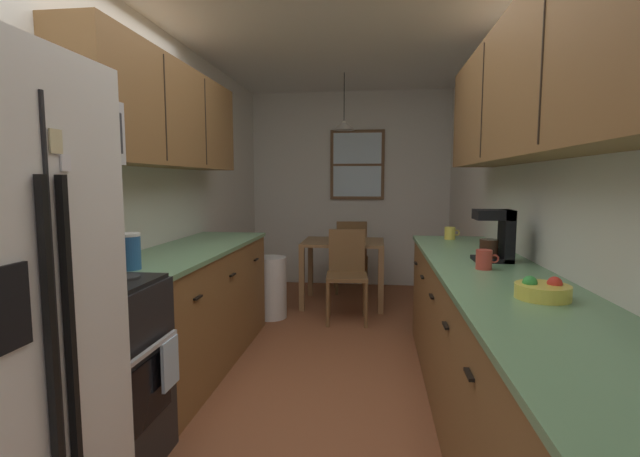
{
  "coord_description": "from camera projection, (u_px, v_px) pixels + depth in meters",
  "views": [
    {
      "loc": [
        0.35,
        -2.41,
        1.39
      ],
      "look_at": [
        -0.09,
        1.15,
        1.01
      ],
      "focal_mm": 25.34,
      "sensor_mm": 36.0,
      "label": 1
    }
  ],
  "objects": [
    {
      "name": "storage_canister",
      "position": [
        129.0,
        251.0,
        2.49
      ],
      "size": [
        0.13,
        0.13,
        0.2
      ],
      "color": "#265999",
      "rests_on": "counter_left"
    },
    {
      "name": "counter_right",
      "position": [
        496.0,
        357.0,
        2.41
      ],
      "size": [
        0.64,
        3.34,
        0.9
      ],
      "color": "brown",
      "rests_on": "ground"
    },
    {
      "name": "coffee_maker",
      "position": [
        498.0,
        234.0,
        2.73
      ],
      "size": [
        0.22,
        0.18,
        0.31
      ],
      "color": "black",
      "rests_on": "counter_right"
    },
    {
      "name": "dining_table",
      "position": [
        343.0,
        252.0,
        5.05
      ],
      "size": [
        0.9,
        0.71,
        0.72
      ],
      "color": "olive",
      "rests_on": "ground"
    },
    {
      "name": "wall_right",
      "position": [
        515.0,
        197.0,
        3.25
      ],
      "size": [
        0.1,
        9.0,
        2.55
      ],
      "primitive_type": "cube",
      "color": "white",
      "rests_on": "ground"
    },
    {
      "name": "trash_bin",
      "position": [
        271.0,
        287.0,
        4.58
      ],
      "size": [
        0.32,
        0.32,
        0.62
      ],
      "primitive_type": "cylinder",
      "color": "white",
      "rests_on": "ground"
    },
    {
      "name": "counter_left",
      "position": [
        193.0,
        306.0,
        3.38
      ],
      "size": [
        0.64,
        1.98,
        0.9
      ],
      "color": "brown",
      "rests_on": "ground"
    },
    {
      "name": "mug_by_coffeemaker",
      "position": [
        484.0,
        259.0,
        2.5
      ],
      "size": [
        0.12,
        0.09,
        0.11
      ],
      "color": "#BF3F33",
      "rests_on": "counter_right"
    },
    {
      "name": "dining_chair_far",
      "position": [
        351.0,
        253.0,
        5.61
      ],
      "size": [
        0.45,
        0.45,
        0.9
      ],
      "color": "brown",
      "rests_on": "ground"
    },
    {
      "name": "upper_cabinets_left",
      "position": [
        166.0,
        116.0,
        3.2
      ],
      "size": [
        0.33,
        2.06,
        0.72
      ],
      "color": "brown"
    },
    {
      "name": "microwave_over_range",
      "position": [
        46.0,
        128.0,
        2.0
      ],
      "size": [
        0.39,
        0.64,
        0.31
      ],
      "color": "silver"
    },
    {
      "name": "ground_plane",
      "position": [
        329.0,
        358.0,
        3.55
      ],
      "size": [
        12.0,
        12.0,
        0.0
      ],
      "primitive_type": "plane",
      "color": "brown"
    },
    {
      "name": "upper_cabinets_right",
      "position": [
        540.0,
        82.0,
        2.2
      ],
      "size": [
        0.33,
        3.02,
        0.73
      ],
      "color": "brown"
    },
    {
      "name": "ceiling_slab",
      "position": [
        330.0,
        15.0,
        3.28
      ],
      "size": [
        4.4,
        9.0,
        0.08
      ],
      "primitive_type": "cube",
      "color": "white"
    },
    {
      "name": "fruit_bowl",
      "position": [
        543.0,
        290.0,
        1.87
      ],
      "size": [
        0.22,
        0.22,
        0.09
      ],
      "color": "#E5D14C",
      "rests_on": "counter_right"
    },
    {
      "name": "dining_chair_near",
      "position": [
        347.0,
        270.0,
        4.5
      ],
      "size": [
        0.43,
        0.43,
        0.9
      ],
      "color": "brown",
      "rests_on": "ground"
    },
    {
      "name": "wall_left",
      "position": [
        161.0,
        195.0,
        3.58
      ],
      "size": [
        0.1,
        9.0,
        2.55
      ],
      "primitive_type": "cube",
      "color": "white",
      "rests_on": "ground"
    },
    {
      "name": "dish_towel",
      "position": [
        170.0,
        363.0,
        2.21
      ],
      "size": [
        0.02,
        0.16,
        0.24
      ],
      "primitive_type": "cube",
      "color": "silver"
    },
    {
      "name": "pendant_light",
      "position": [
        344.0,
        125.0,
        4.91
      ],
      "size": [
        0.24,
        0.24,
        0.61
      ],
      "color": "black"
    },
    {
      "name": "back_window",
      "position": [
        357.0,
        165.0,
        5.92
      ],
      "size": [
        0.71,
        0.05,
        0.91
      ],
      "color": "brown"
    },
    {
      "name": "stove_range",
      "position": [
        84.0,
        378.0,
        2.11
      ],
      "size": [
        0.66,
        0.59,
        1.1
      ],
      "color": "black",
      "rests_on": "ground"
    },
    {
      "name": "mug_spare",
      "position": [
        450.0,
        233.0,
        3.78
      ],
      "size": [
        0.12,
        0.09,
        0.1
      ],
      "color": "#E5CC4C",
      "rests_on": "counter_right"
    },
    {
      "name": "wall_back",
      "position": [
        350.0,
        189.0,
        6.03
      ],
      "size": [
        4.4,
        0.1,
        2.55
      ],
      "primitive_type": "cube",
      "color": "white",
      "rests_on": "ground"
    }
  ]
}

